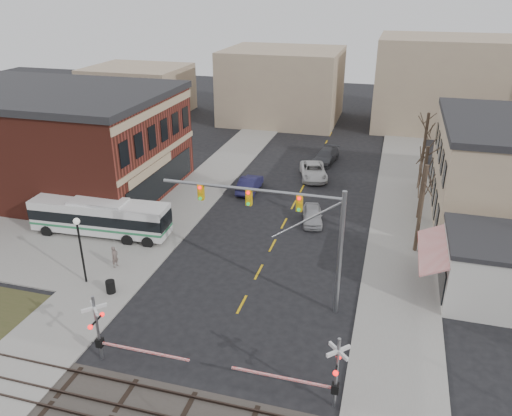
{
  "coord_description": "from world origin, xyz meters",
  "views": [
    {
      "loc": [
        7.89,
        -22.78,
        18.44
      ],
      "look_at": [
        -1.02,
        8.95,
        3.5
      ],
      "focal_mm": 35.0,
      "sensor_mm": 36.0,
      "label": 1
    }
  ],
  "objects_px": {
    "street_lamp": "(79,237)",
    "car_d": "(326,156)",
    "car_a": "(312,215)",
    "car_b": "(250,184)",
    "pedestrian_far": "(128,231)",
    "transit_bus": "(100,217)",
    "pedestrian_near": "(115,257)",
    "trash_bin": "(111,287)",
    "car_c": "(313,171)",
    "traffic_signal_mast": "(291,221)",
    "rr_crossing_east": "(327,372)",
    "rr_crossing_west": "(105,330)"
  },
  "relations": [
    {
      "from": "street_lamp",
      "to": "trash_bin",
      "type": "relative_size",
      "value": 5.56
    },
    {
      "from": "street_lamp",
      "to": "car_d",
      "type": "bearing_deg",
      "value": 67.79
    },
    {
      "from": "transit_bus",
      "to": "pedestrian_near",
      "type": "xyz_separation_m",
      "value": [
        3.65,
        -4.22,
        -0.73
      ]
    },
    {
      "from": "rr_crossing_east",
      "to": "car_c",
      "type": "xyz_separation_m",
      "value": [
        -5.7,
        29.91,
        -1.22
      ]
    },
    {
      "from": "street_lamp",
      "to": "trash_bin",
      "type": "bearing_deg",
      "value": -16.69
    },
    {
      "from": "street_lamp",
      "to": "car_a",
      "type": "height_order",
      "value": "street_lamp"
    },
    {
      "from": "rr_crossing_west",
      "to": "trash_bin",
      "type": "bearing_deg",
      "value": 119.56
    },
    {
      "from": "transit_bus",
      "to": "pedestrian_near",
      "type": "bearing_deg",
      "value": -49.14
    },
    {
      "from": "rr_crossing_west",
      "to": "pedestrian_near",
      "type": "xyz_separation_m",
      "value": [
        -4.54,
        8.56,
        -1.06
      ]
    },
    {
      "from": "transit_bus",
      "to": "street_lamp",
      "type": "xyz_separation_m",
      "value": [
        2.74,
        -6.49,
        1.82
      ]
    },
    {
      "from": "car_d",
      "to": "pedestrian_far",
      "type": "relative_size",
      "value": 2.86
    },
    {
      "from": "pedestrian_near",
      "to": "car_a",
      "type": "bearing_deg",
      "value": -33.99
    },
    {
      "from": "trash_bin",
      "to": "pedestrian_far",
      "type": "distance_m",
      "value": 6.97
    },
    {
      "from": "transit_bus",
      "to": "rr_crossing_east",
      "type": "height_order",
      "value": "rr_crossing_east"
    },
    {
      "from": "car_a",
      "to": "car_d",
      "type": "relative_size",
      "value": 0.8
    },
    {
      "from": "traffic_signal_mast",
      "to": "car_d",
      "type": "bearing_deg",
      "value": 93.64
    },
    {
      "from": "traffic_signal_mast",
      "to": "street_lamp",
      "type": "bearing_deg",
      "value": -174.32
    },
    {
      "from": "trash_bin",
      "to": "car_c",
      "type": "distance_m",
      "value": 26.02
    },
    {
      "from": "car_a",
      "to": "car_c",
      "type": "xyz_separation_m",
      "value": [
        -1.69,
        10.4,
        0.07
      ]
    },
    {
      "from": "rr_crossing_east",
      "to": "transit_bus",
      "type": "bearing_deg",
      "value": 147.3
    },
    {
      "from": "car_c",
      "to": "pedestrian_near",
      "type": "xyz_separation_m",
      "value": [
        -10.4,
        -21.44,
        0.15
      ]
    },
    {
      "from": "car_b",
      "to": "car_d",
      "type": "relative_size",
      "value": 0.91
    },
    {
      "from": "transit_bus",
      "to": "traffic_signal_mast",
      "type": "bearing_deg",
      "value": -17.51
    },
    {
      "from": "rr_crossing_east",
      "to": "car_b",
      "type": "height_order",
      "value": "rr_crossing_east"
    },
    {
      "from": "trash_bin",
      "to": "car_b",
      "type": "xyz_separation_m",
      "value": [
        3.74,
        19.2,
        0.22
      ]
    },
    {
      "from": "pedestrian_near",
      "to": "transit_bus",
      "type": "bearing_deg",
      "value": 54.48
    },
    {
      "from": "rr_crossing_west",
      "to": "car_d",
      "type": "height_order",
      "value": "rr_crossing_west"
    },
    {
      "from": "rr_crossing_west",
      "to": "pedestrian_far",
      "type": "relative_size",
      "value": 3.18
    },
    {
      "from": "trash_bin",
      "to": "pedestrian_far",
      "type": "xyz_separation_m",
      "value": [
        -2.34,
        6.55,
        0.46
      ]
    },
    {
      "from": "rr_crossing_west",
      "to": "car_a",
      "type": "height_order",
      "value": "rr_crossing_west"
    },
    {
      "from": "car_b",
      "to": "rr_crossing_east",
      "type": "bearing_deg",
      "value": 113.25
    },
    {
      "from": "car_a",
      "to": "pedestrian_far",
      "type": "height_order",
      "value": "pedestrian_far"
    },
    {
      "from": "pedestrian_near",
      "to": "pedestrian_far",
      "type": "relative_size",
      "value": 0.89
    },
    {
      "from": "rr_crossing_west",
      "to": "pedestrian_near",
      "type": "height_order",
      "value": "rr_crossing_west"
    },
    {
      "from": "transit_bus",
      "to": "car_b",
      "type": "xyz_separation_m",
      "value": [
        8.76,
        12.03,
        -0.87
      ]
    },
    {
      "from": "car_a",
      "to": "pedestrian_near",
      "type": "xyz_separation_m",
      "value": [
        -12.1,
        -11.04,
        0.22
      ]
    },
    {
      "from": "transit_bus",
      "to": "car_a",
      "type": "height_order",
      "value": "transit_bus"
    },
    {
      "from": "street_lamp",
      "to": "car_d",
      "type": "xyz_separation_m",
      "value": [
        11.81,
        28.92,
        -2.72
      ]
    },
    {
      "from": "car_a",
      "to": "car_c",
      "type": "height_order",
      "value": "car_c"
    },
    {
      "from": "transit_bus",
      "to": "car_c",
      "type": "distance_m",
      "value": 22.25
    },
    {
      "from": "transit_bus",
      "to": "street_lamp",
      "type": "relative_size",
      "value": 2.38
    },
    {
      "from": "transit_bus",
      "to": "rr_crossing_east",
      "type": "bearing_deg",
      "value": -32.7
    },
    {
      "from": "traffic_signal_mast",
      "to": "street_lamp",
      "type": "height_order",
      "value": "traffic_signal_mast"
    },
    {
      "from": "traffic_signal_mast",
      "to": "rr_crossing_east",
      "type": "relative_size",
      "value": 1.97
    },
    {
      "from": "car_b",
      "to": "pedestrian_far",
      "type": "height_order",
      "value": "pedestrian_far"
    },
    {
      "from": "pedestrian_near",
      "to": "trash_bin",
      "type": "bearing_deg",
      "value": -141.58
    },
    {
      "from": "street_lamp",
      "to": "car_c",
      "type": "relative_size",
      "value": 0.87
    },
    {
      "from": "rr_crossing_east",
      "to": "pedestrian_near",
      "type": "relative_size",
      "value": 3.57
    },
    {
      "from": "transit_bus",
      "to": "car_b",
      "type": "height_order",
      "value": "transit_bus"
    },
    {
      "from": "car_a",
      "to": "rr_crossing_east",
      "type": "bearing_deg",
      "value": -89.93
    }
  ]
}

